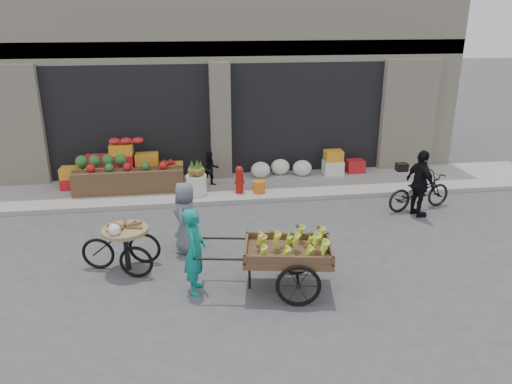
{
  "coord_description": "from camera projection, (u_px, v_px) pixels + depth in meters",
  "views": [
    {
      "loc": [
        -0.95,
        -8.53,
        4.56
      ],
      "look_at": [
        0.39,
        0.85,
        1.1
      ],
      "focal_mm": 35.0,
      "sensor_mm": 36.0,
      "label": 1
    }
  ],
  "objects": [
    {
      "name": "right_bay_goods",
      "position": [
        314.0,
        165.0,
        14.2
      ],
      "size": [
        3.35,
        0.6,
        0.7
      ],
      "color": "silver",
      "rests_on": "sidewalk"
    },
    {
      "name": "tricycle_cart",
      "position": [
        126.0,
        242.0,
        9.14
      ],
      "size": [
        1.46,
        0.99,
        0.95
      ],
      "rotation": [
        0.0,
        0.0,
        -0.2
      ],
      "color": "#9E7F51",
      "rests_on": "ground"
    },
    {
      "name": "bicycle",
      "position": [
        419.0,
        191.0,
        12.02
      ],
      "size": [
        1.81,
        0.97,
        0.9
      ],
      "primitive_type": "imported",
      "rotation": [
        0.0,
        0.0,
        1.8
      ],
      "color": "black",
      "rests_on": "ground"
    },
    {
      "name": "seated_person",
      "position": [
        211.0,
        169.0,
        13.28
      ],
      "size": [
        0.51,
        0.43,
        0.93
      ],
      "primitive_type": "imported",
      "rotation": [
        0.0,
        0.0,
        0.17
      ],
      "color": "black",
      "rests_on": "sidewalk"
    },
    {
      "name": "orange_bucket",
      "position": [
        259.0,
        187.0,
        12.9
      ],
      "size": [
        0.32,
        0.32,
        0.3
      ],
      "primitive_type": "cylinder",
      "color": "orange",
      "rests_on": "sidewalk"
    },
    {
      "name": "fire_hydrant",
      "position": [
        239.0,
        178.0,
        12.8
      ],
      "size": [
        0.22,
        0.22,
        0.71
      ],
      "color": "#A5140F",
      "rests_on": "sidewalk"
    },
    {
      "name": "fruit_display",
      "position": [
        129.0,
        167.0,
        13.14
      ],
      "size": [
        3.1,
        1.12,
        1.24
      ],
      "color": "red",
      "rests_on": "sidewalk"
    },
    {
      "name": "building",
      "position": [
        212.0,
        50.0,
        15.94
      ],
      "size": [
        14.0,
        6.45,
        7.0
      ],
      "color": "beige",
      "rests_on": "ground"
    },
    {
      "name": "cyclist",
      "position": [
        420.0,
        184.0,
        11.51
      ],
      "size": [
        0.59,
        0.99,
        1.59
      ],
      "primitive_type": "imported",
      "rotation": [
        0.0,
        0.0,
        1.8
      ],
      "color": "black",
      "rests_on": "ground"
    },
    {
      "name": "sidewalk",
      "position": [
        224.0,
        188.0,
        13.41
      ],
      "size": [
        18.0,
        2.2,
        0.12
      ],
      "primitive_type": "cube",
      "color": "gray",
      "rests_on": "ground"
    },
    {
      "name": "vendor_grey",
      "position": [
        186.0,
        218.0,
        9.81
      ],
      "size": [
        0.65,
        0.81,
        1.45
      ],
      "primitive_type": "imported",
      "rotation": [
        0.0,
        0.0,
        -1.88
      ],
      "color": "slate",
      "rests_on": "ground"
    },
    {
      "name": "vendor_woman",
      "position": [
        195.0,
        251.0,
        8.36
      ],
      "size": [
        0.46,
        0.61,
        1.53
      ],
      "primitive_type": "imported",
      "rotation": [
        0.0,
        0.0,
        1.4
      ],
      "color": "#107F73",
      "rests_on": "ground"
    },
    {
      "name": "pineapple_bin",
      "position": [
        197.0,
        185.0,
        12.74
      ],
      "size": [
        0.52,
        0.52,
        0.5
      ],
      "primitive_type": "cylinder",
      "color": "silver",
      "rests_on": "sidewalk"
    },
    {
      "name": "ground",
      "position": [
        242.0,
        261.0,
        9.62
      ],
      "size": [
        80.0,
        80.0,
        0.0
      ],
      "primitive_type": "plane",
      "color": "#424244",
      "rests_on": "ground"
    },
    {
      "name": "banana_cart",
      "position": [
        285.0,
        249.0,
        8.41
      ],
      "size": [
        2.65,
        1.43,
        1.05
      ],
      "rotation": [
        0.0,
        0.0,
        -0.18
      ],
      "color": "brown",
      "rests_on": "ground"
    }
  ]
}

